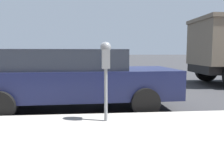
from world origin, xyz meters
TOP-DOWN VIEW (x-y plane):
  - ground_plane at (0.00, 0.00)m, footprint 220.00×220.00m
  - parking_meter at (-2.69, -0.10)m, footprint 0.21×0.19m
  - car_navy at (-1.10, 0.58)m, footprint 2.11×4.95m

SIDE VIEW (x-z plane):
  - ground_plane at x=0.00m, z-range 0.00..0.00m
  - car_navy at x=-1.10m, z-range 0.05..1.53m
  - parking_meter at x=-2.69m, z-range 0.55..1.97m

